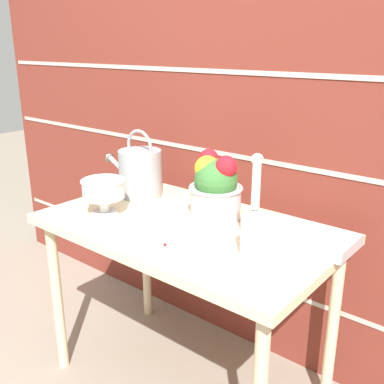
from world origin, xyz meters
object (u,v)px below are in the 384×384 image
Objects in this scene: wire_tray at (307,239)px; watering_can at (140,172)px; crystal_pedestal_bowl at (104,190)px; glass_decanter at (254,226)px; flower_planter at (215,188)px.

watering_can is at bearing -179.49° from wire_tray.
glass_decanter is at bearing 5.34° from crystal_pedestal_bowl.
wire_tray is (0.81, 0.01, -0.10)m from watering_can.
glass_decanter is (0.29, -0.19, -0.02)m from flower_planter.
flower_planter is 0.40m from wire_tray.
crystal_pedestal_bowl is at bearing -160.36° from wire_tray.
watering_can reaches higher than crystal_pedestal_bowl.
watering_can is 1.26× the size of flower_planter.
wire_tray is at bearing 19.64° from crystal_pedestal_bowl.
flower_planter is at bearing -177.25° from wire_tray.
watering_can is 0.82m from wire_tray.
flower_planter reaches higher than crystal_pedestal_bowl.
glass_decanter is at bearing -32.59° from flower_planter.
glass_decanter reaches higher than watering_can.
watering_can is 1.90× the size of crystal_pedestal_bowl.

